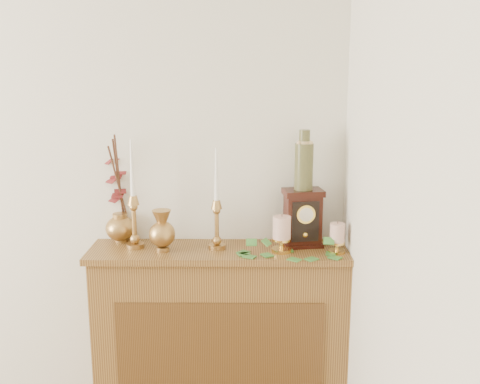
{
  "coord_description": "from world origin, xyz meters",
  "views": [
    {
      "loc": [
        1.51,
        -0.43,
        1.76
      ],
      "look_at": [
        1.49,
        2.05,
        1.21
      ],
      "focal_mm": 42.0,
      "sensor_mm": 36.0,
      "label": 1
    }
  ],
  "objects_px": {
    "candlestick_center": "(217,217)",
    "mantel_clock": "(303,218)",
    "candlestick_left": "(134,213)",
    "ceramic_vase": "(304,163)",
    "bud_vase": "(162,231)",
    "ginger_jar": "(118,192)"
  },
  "relations": [
    {
      "from": "candlestick_center",
      "to": "mantel_clock",
      "type": "xyz_separation_m",
      "value": [
        0.41,
        0.05,
        -0.02
      ]
    },
    {
      "from": "candlestick_left",
      "to": "ceramic_vase",
      "type": "distance_m",
      "value": 0.83
    },
    {
      "from": "bud_vase",
      "to": "mantel_clock",
      "type": "bearing_deg",
      "value": 7.94
    },
    {
      "from": "candlestick_left",
      "to": "bud_vase",
      "type": "distance_m",
      "value": 0.16
    },
    {
      "from": "candlestick_left",
      "to": "mantel_clock",
      "type": "bearing_deg",
      "value": 2.77
    },
    {
      "from": "bud_vase",
      "to": "mantel_clock",
      "type": "distance_m",
      "value": 0.67
    },
    {
      "from": "ginger_jar",
      "to": "mantel_clock",
      "type": "bearing_deg",
      "value": -6.12
    },
    {
      "from": "candlestick_left",
      "to": "ceramic_vase",
      "type": "height_order",
      "value": "ceramic_vase"
    },
    {
      "from": "candlestick_center",
      "to": "bud_vase",
      "type": "height_order",
      "value": "candlestick_center"
    },
    {
      "from": "ginger_jar",
      "to": "candlestick_center",
      "type": "bearing_deg",
      "value": -16.57
    },
    {
      "from": "bud_vase",
      "to": "ginger_jar",
      "type": "xyz_separation_m",
      "value": [
        -0.24,
        0.19,
        0.14
      ]
    },
    {
      "from": "candlestick_center",
      "to": "bud_vase",
      "type": "xyz_separation_m",
      "value": [
        -0.25,
        -0.04,
        -0.06
      ]
    },
    {
      "from": "candlestick_left",
      "to": "candlestick_center",
      "type": "distance_m",
      "value": 0.39
    },
    {
      "from": "ceramic_vase",
      "to": "candlestick_center",
      "type": "bearing_deg",
      "value": -172.71
    },
    {
      "from": "ceramic_vase",
      "to": "mantel_clock",
      "type": "bearing_deg",
      "value": -81.32
    },
    {
      "from": "candlestick_center",
      "to": "mantel_clock",
      "type": "distance_m",
      "value": 0.41
    },
    {
      "from": "mantel_clock",
      "to": "ceramic_vase",
      "type": "bearing_deg",
      "value": 90.0
    },
    {
      "from": "candlestick_center",
      "to": "ceramic_vase",
      "type": "bearing_deg",
      "value": 7.29
    },
    {
      "from": "candlestick_left",
      "to": "ginger_jar",
      "type": "distance_m",
      "value": 0.18
    },
    {
      "from": "ceramic_vase",
      "to": "ginger_jar",
      "type": "bearing_deg",
      "value": 174.04
    },
    {
      "from": "ginger_jar",
      "to": "bud_vase",
      "type": "bearing_deg",
      "value": -38.23
    },
    {
      "from": "mantel_clock",
      "to": "bud_vase",
      "type": "bearing_deg",
      "value": 179.26
    }
  ]
}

